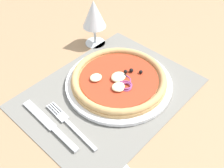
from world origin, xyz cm
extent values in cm
cube|color=#9E7A56|center=(0.00, 0.00, -1.20)|extent=(190.00, 140.00, 2.40)
cube|color=slate|center=(0.00, 0.00, 0.20)|extent=(44.98, 34.01, 0.40)
cylinder|color=white|center=(3.87, 0.01, 0.93)|extent=(28.72, 28.72, 1.07)
cylinder|color=tan|center=(3.87, 0.01, 1.97)|extent=(25.63, 25.63, 1.00)
torus|color=tan|center=(3.87, 0.01, 2.83)|extent=(25.38, 25.38, 1.80)
cylinder|color=#B7381E|center=(3.87, 0.01, 2.62)|extent=(21.01, 21.01, 0.30)
ellipsoid|color=beige|center=(3.67, -0.02, 3.37)|extent=(4.02, 3.62, 1.21)
ellipsoid|color=beige|center=(0.76, -2.82, 3.20)|extent=(2.87, 2.58, 0.86)
ellipsoid|color=beige|center=(-0.54, 4.24, 3.26)|extent=(3.31, 2.98, 0.99)
ellipsoid|color=beige|center=(0.88, -2.42, 3.30)|extent=(3.53, 3.17, 1.06)
ellipsoid|color=beige|center=(3.46, -0.02, 3.34)|extent=(3.85, 3.47, 1.16)
sphere|color=black|center=(9.25, -3.09, 3.27)|extent=(1.01, 1.01, 1.01)
sphere|color=black|center=(7.96, -0.84, 3.32)|extent=(1.11, 1.11, 1.11)
sphere|color=black|center=(5.16, -0.85, 3.27)|extent=(1.01, 1.01, 1.01)
sphere|color=black|center=(6.54, 0.20, 3.29)|extent=(1.05, 1.05, 1.05)
torus|color=#8E3D75|center=(4.26, -1.64, 3.02)|extent=(3.77, 3.67, 1.63)
torus|color=#8E3D75|center=(2.42, -3.74, 3.02)|extent=(3.01, 2.96, 1.18)
torus|color=#8E3D75|center=(2.83, -3.16, 3.02)|extent=(3.69, 3.66, 1.07)
cube|color=silver|center=(-14.42, -4.53, 0.62)|extent=(1.76, 11.20, 0.44)
cube|color=silver|center=(-13.89, 2.29, 0.62)|extent=(2.39, 2.68, 0.44)
cube|color=silver|center=(-12.73, 5.63, 0.62)|extent=(0.65, 4.33, 0.44)
cube|color=silver|center=(-13.33, 5.67, 0.62)|extent=(0.65, 4.33, 0.44)
cube|color=silver|center=(-13.92, 5.72, 0.62)|extent=(0.65, 4.33, 0.44)
cube|color=silver|center=(-14.52, 5.76, 0.62)|extent=(0.65, 4.33, 0.44)
cube|color=silver|center=(-17.65, -3.00, 0.71)|extent=(1.62, 8.44, 0.62)
cube|color=silver|center=(-17.27, 7.00, 0.62)|extent=(2.44, 11.67, 0.44)
cylinder|color=silver|center=(13.24, 18.53, 0.20)|extent=(6.40, 6.40, 0.40)
cylinder|color=silver|center=(13.24, 18.53, 3.40)|extent=(0.80, 0.80, 6.00)
cone|color=silver|center=(13.24, 18.53, 10.65)|extent=(7.20, 7.20, 8.50)
cone|color=#D1336B|center=(13.24, 18.53, 10.52)|extent=(6.35, 6.35, 7.45)
camera|label=1|loc=(-35.78, -34.19, 52.00)|focal=43.41mm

